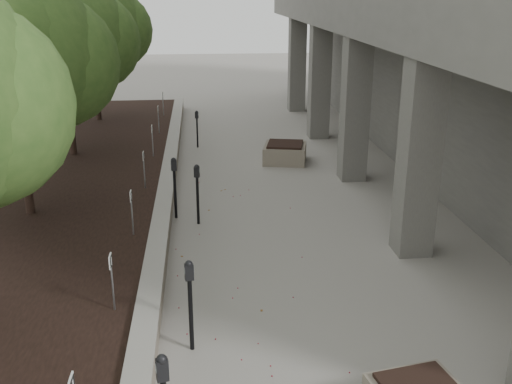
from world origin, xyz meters
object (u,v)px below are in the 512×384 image
parking_meter_3 (175,188)px  parking_meter_4 (198,195)px  parking_meter_2 (190,306)px  crabapple_tree_4 (64,64)px  crabapple_tree_3 (15,93)px  parking_meter_5 (197,129)px  planter_back (285,152)px  crabapple_tree_5 (93,47)px

parking_meter_3 → parking_meter_4: size_ratio=1.04×
parking_meter_2 → parking_meter_4: size_ratio=1.03×
crabapple_tree_4 → crabapple_tree_3: bearing=-90.0°
parking_meter_3 → parking_meter_5: 6.58m
parking_meter_2 → parking_meter_5: bearing=78.4°
parking_meter_4 → parking_meter_3: bearing=154.9°
crabapple_tree_4 → parking_meter_4: crabapple_tree_4 is taller
parking_meter_2 → planter_back: (2.86, 10.00, -0.45)m
crabapple_tree_5 → planter_back: (6.53, -5.11, -2.82)m
crabapple_tree_3 → crabapple_tree_5: 10.00m
crabapple_tree_5 → parking_meter_4: 11.00m
crabapple_tree_3 → crabapple_tree_4: size_ratio=1.00×
crabapple_tree_3 → parking_meter_3: bearing=6.6°
crabapple_tree_4 → planter_back: 7.12m
crabapple_tree_3 → planter_back: (6.53, 4.89, -2.82)m
parking_meter_2 → parking_meter_5: size_ratio=1.16×
crabapple_tree_5 → crabapple_tree_4: bearing=-90.0°
parking_meter_2 → parking_meter_4: parking_meter_2 is taller
crabapple_tree_3 → crabapple_tree_5: same height
parking_meter_2 → parking_meter_3: (-0.42, 5.48, 0.00)m
crabapple_tree_4 → planter_back: size_ratio=4.21×
parking_meter_3 → parking_meter_4: (0.53, -0.42, -0.03)m
planter_back → crabapple_tree_3: bearing=-143.2°
crabapple_tree_5 → parking_meter_3: size_ratio=3.62×
crabapple_tree_5 → parking_meter_5: bearing=-39.1°
crabapple_tree_5 → parking_meter_2: size_ratio=3.63×
parking_meter_5 → parking_meter_4: bearing=-72.6°
parking_meter_5 → planter_back: size_ratio=1.00×
crabapple_tree_3 → parking_meter_5: (3.78, 6.93, -2.48)m
crabapple_tree_5 → parking_meter_3: bearing=-71.3°
crabapple_tree_3 → parking_meter_2: crabapple_tree_3 is taller
crabapple_tree_4 → parking_meter_5: (3.78, 1.93, -2.48)m
parking_meter_3 → parking_meter_5: size_ratio=1.17×
planter_back → parking_meter_4: bearing=-119.1°
crabapple_tree_3 → crabapple_tree_5: bearing=90.0°
crabapple_tree_5 → planter_back: 8.76m
parking_meter_3 → crabapple_tree_5: bearing=100.0°
parking_meter_5 → planter_back: 3.44m
parking_meter_4 → planter_back: bearing=74.1°
parking_meter_2 → parking_meter_4: bearing=77.6°
crabapple_tree_3 → parking_meter_2: bearing=-54.3°
crabapple_tree_4 → parking_meter_5: size_ratio=4.23×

